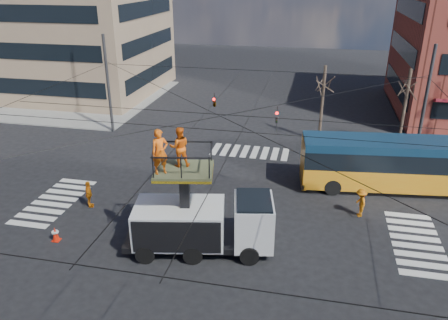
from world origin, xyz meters
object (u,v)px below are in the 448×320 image
city_bus (402,163)px  traffic_cone (55,234)px  utility_truck (202,212)px  flagger (361,203)px  worker_ground (89,194)px

city_bus → traffic_cone: size_ratio=16.20×
utility_truck → traffic_cone: utility_truck is taller
traffic_cone → flagger: size_ratio=0.46×
traffic_cone → worker_ground: (-0.00, 3.52, 0.42)m
flagger → city_bus: bearing=135.5°
traffic_cone → utility_truck: bearing=6.8°
city_bus → flagger: city_bus is taller
utility_truck → flagger: (7.63, 4.83, -1.23)m
traffic_cone → flagger: (15.01, 5.72, 0.44)m
city_bus → flagger: bearing=-130.3°
flagger → traffic_cone: bearing=-80.1°
city_bus → traffic_cone: (-17.60, -9.61, -1.35)m
utility_truck → city_bus: 13.44m
utility_truck → city_bus: utility_truck is taller
traffic_cone → flagger: flagger is taller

